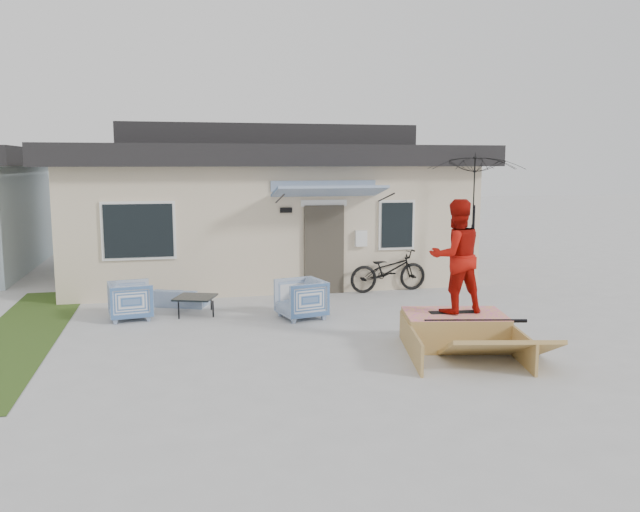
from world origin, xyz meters
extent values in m
plane|color=#AEAEAE|center=(0.00, 0.00, 0.00)|extent=(90.00, 90.00, 0.00)
cube|color=#2A4417|center=(-5.20, 2.00, 0.00)|extent=(1.40, 8.00, 0.01)
cube|color=beige|center=(0.00, 8.00, 1.50)|extent=(10.00, 7.00, 3.00)
cube|color=black|center=(0.00, 8.00, 3.25)|extent=(10.80, 7.80, 0.50)
cube|color=black|center=(0.00, 8.00, 3.80)|extent=(7.50, 4.50, 0.60)
cube|color=#413B30|center=(1.00, 4.46, 1.05)|extent=(0.95, 0.08, 2.10)
cube|color=white|center=(-3.20, 4.47, 1.60)|extent=(1.60, 0.06, 1.30)
cube|color=white|center=(2.80, 4.47, 1.60)|extent=(0.90, 0.06, 1.20)
cube|color=#2F5793|center=(1.00, 3.95, 2.45)|extent=(2.50, 1.09, 0.29)
imported|color=#2F5793|center=(-2.40, 3.84, 0.25)|extent=(1.33, 0.86, 0.50)
imported|color=#2F5793|center=(-3.32, 2.84, 0.42)|extent=(0.87, 0.91, 0.83)
imported|color=#2F5793|center=(-0.01, 2.17, 0.43)|extent=(0.97, 1.01, 0.87)
cube|color=black|center=(-2.06, 2.97, 0.19)|extent=(0.97, 0.97, 0.37)
imported|color=black|center=(2.57, 4.37, 0.63)|extent=(2.03, 0.89, 1.26)
cylinder|color=black|center=(4.46, 3.75, 1.05)|extent=(0.05, 0.05, 2.10)
imported|color=black|center=(4.46, 3.75, 1.75)|extent=(2.44, 2.29, 0.90)
cube|color=black|center=(2.17, -0.27, 0.58)|extent=(0.86, 0.30, 0.05)
imported|color=#A91009|center=(2.17, -0.27, 1.56)|extent=(0.97, 0.77, 1.91)
camera|label=1|loc=(-2.41, -10.15, 3.08)|focal=36.02mm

